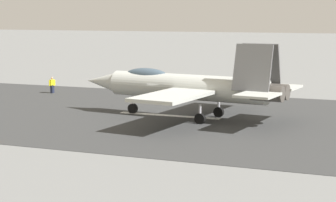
% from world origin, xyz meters
% --- Properties ---
extents(ground_plane, '(400.00, 400.00, 0.00)m').
position_xyz_m(ground_plane, '(0.00, 0.00, 0.00)').
color(ground_plane, slate).
extents(runway_strip, '(240.00, 26.00, 0.02)m').
position_xyz_m(runway_strip, '(-0.02, 0.00, 0.01)').
color(runway_strip, '#343535').
rests_on(runway_strip, ground).
extents(fighter_jet, '(16.83, 14.99, 5.59)m').
position_xyz_m(fighter_jet, '(-1.75, 0.58, 2.40)').
color(fighter_jet, '#B5B9B3').
rests_on(fighter_jet, ground).
extents(crew_person, '(0.44, 0.64, 1.59)m').
position_xyz_m(crew_person, '(15.18, -7.89, 0.79)').
color(crew_person, '#1E2338').
rests_on(crew_person, ground).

